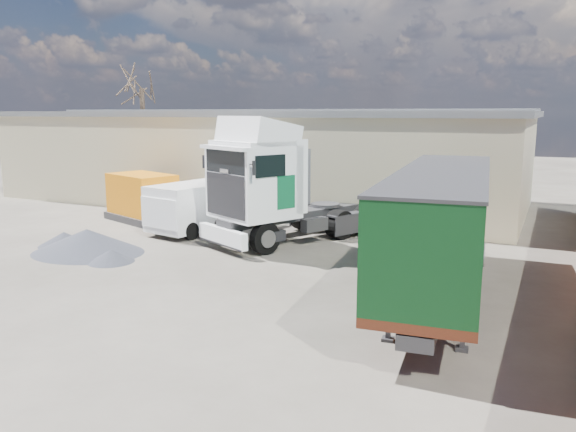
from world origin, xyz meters
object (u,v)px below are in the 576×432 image
at_px(tractor_unit, 274,191).
at_px(orange_skip, 143,200).
at_px(box_trailer, 442,221).
at_px(bare_tree, 141,75).
at_px(panel_van, 201,206).

bearing_deg(tractor_unit, orange_skip, -166.18).
distance_m(box_trailer, orange_skip, 16.46).
relative_size(tractor_unit, orange_skip, 1.90).
relative_size(bare_tree, box_trailer, 0.85).
height_order(tractor_unit, box_trailer, tractor_unit).
bearing_deg(panel_van, tractor_unit, 0.35).
bearing_deg(bare_tree, panel_van, -43.14).
distance_m(box_trailer, panel_van, 12.42).
bearing_deg(orange_skip, tractor_unit, 8.01).
height_order(bare_tree, orange_skip, bare_tree).
bearing_deg(bare_tree, tractor_unit, -37.51).
bearing_deg(panel_van, orange_skip, 178.50).
bearing_deg(box_trailer, panel_van, 151.25).
relative_size(bare_tree, tractor_unit, 1.20).
relative_size(panel_van, orange_skip, 1.34).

